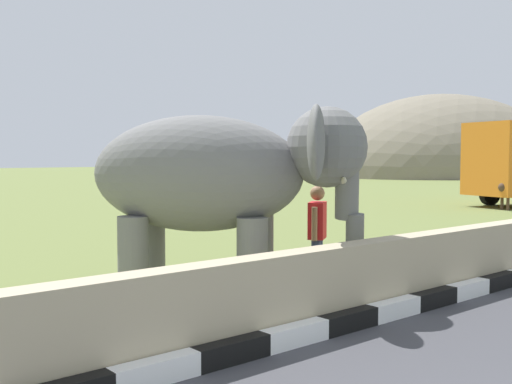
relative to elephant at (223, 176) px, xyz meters
name	(u,v)px	position (x,y,z in m)	size (l,w,h in m)	color
striped_curb	(195,362)	(-2.07, -2.26, -1.71)	(16.20, 0.20, 0.24)	white
barrier_parapet	(336,285)	(0.28, -1.96, -1.33)	(28.00, 0.36, 1.00)	tan
elephant	(223,176)	(0.00, 0.00, 0.00)	(3.80, 3.86, 2.83)	slate
person_handler	(317,232)	(1.55, -0.41, -0.90)	(0.56, 0.43, 1.66)	navy
hill_east	(442,175)	(53.28, 30.54, -1.83)	(29.65, 23.72, 17.48)	#776E5C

